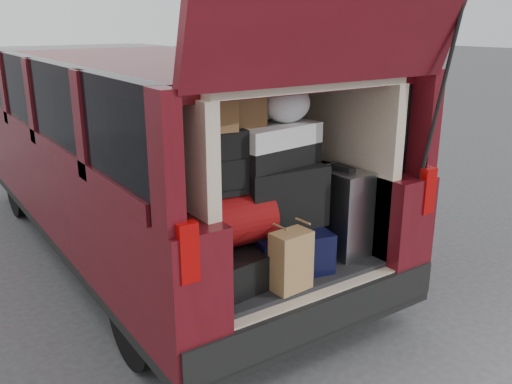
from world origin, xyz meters
TOP-DOWN VIEW (x-y plane):
  - ground at (0.00, 0.00)m, footprint 80.00×80.00m
  - minivan at (0.00, 1.86)m, footprint 1.90×5.35m
  - load_floor at (0.00, 0.28)m, footprint 1.24×1.05m
  - black_hardshell at (-0.35, 0.12)m, footprint 0.45×0.58m
  - navy_hardshell at (0.05, 0.15)m, footprint 0.59×0.68m
  - silver_roller at (0.49, 0.06)m, footprint 0.24×0.39m
  - kraft_bag at (-0.12, -0.18)m, footprint 0.24×0.16m
  - red_duffel at (-0.33, 0.14)m, footprint 0.52×0.37m
  - black_soft_case at (0.05, 0.15)m, footprint 0.57×0.37m
  - backpack at (-0.36, 0.16)m, footprint 0.28×0.19m
  - twotone_duffel at (0.03, 0.20)m, footprint 0.60×0.37m
  - grocery_sack_lower at (-0.41, 0.16)m, footprint 0.23×0.19m
  - grocery_sack_upper at (-0.17, 0.25)m, footprint 0.25×0.22m
  - plastic_bag_center at (0.12, 0.21)m, footprint 0.35×0.34m

SIDE VIEW (x-z plane):
  - ground at x=0.00m, z-range 0.00..0.00m
  - load_floor at x=0.00m, z-range 0.00..0.55m
  - black_hardshell at x=-0.35m, z-range 0.55..0.77m
  - navy_hardshell at x=0.05m, z-range 0.55..0.81m
  - kraft_bag at x=-0.12m, z-range 0.55..0.91m
  - silver_roller at x=0.49m, z-range 0.55..1.12m
  - minivan at x=0.00m, z-range -0.47..2.29m
  - red_duffel at x=-0.33m, z-range 0.77..1.09m
  - black_soft_case at x=0.05m, z-range 0.81..1.20m
  - backpack at x=-0.36m, z-range 1.09..1.47m
  - twotone_duffel at x=0.03m, z-range 1.20..1.45m
  - grocery_sack_lower at x=-0.41m, z-range 1.47..1.66m
  - grocery_sack_upper at x=-0.17m, z-range 1.45..1.68m
  - plastic_bag_center at x=0.12m, z-range 1.45..1.70m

